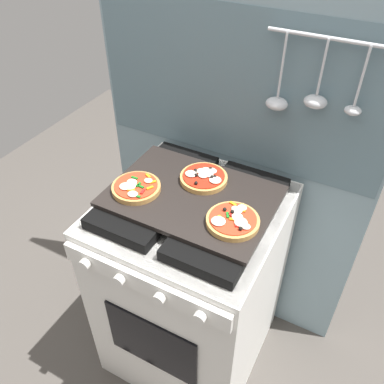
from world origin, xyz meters
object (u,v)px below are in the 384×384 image
(stove, at_px, (192,283))
(pizza_left, at_px, (136,187))
(pizza_right, at_px, (233,220))
(baking_tray, at_px, (192,196))
(pizza_center, at_px, (203,177))

(stove, distance_m, pizza_left, 0.51)
(pizza_left, distance_m, pizza_right, 0.35)
(baking_tray, bearing_deg, stove, -90.00)
(baking_tray, relative_size, pizza_right, 3.32)
(baking_tray, bearing_deg, pizza_right, -19.78)
(pizza_right, bearing_deg, pizza_center, 139.96)
(pizza_left, bearing_deg, stove, 20.80)
(pizza_right, bearing_deg, stove, 160.70)
(stove, height_order, pizza_right, pizza_right)
(stove, height_order, baking_tray, baking_tray)
(baking_tray, distance_m, pizza_left, 0.19)
(baking_tray, height_order, pizza_center, pizza_center)
(baking_tray, xyz_separation_m, pizza_center, (-0.00, 0.09, 0.02))
(pizza_left, xyz_separation_m, pizza_center, (0.17, 0.15, 0.00))
(stove, relative_size, pizza_right, 5.53)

